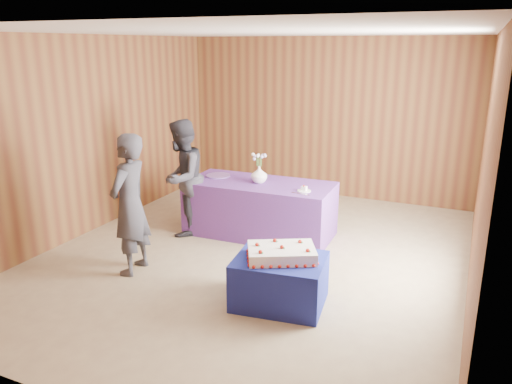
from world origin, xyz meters
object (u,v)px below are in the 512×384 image
Objects in this scene: guest_left at (130,205)px; guest_right at (182,178)px; sheet_cake at (282,253)px; cake_table at (280,281)px; vase at (259,174)px; serving_table at (260,209)px.

guest_right is at bearing 179.56° from guest_left.
sheet_cake is 1.88m from guest_left.
vase is (-0.99, 1.71, 0.62)m from cake_table.
serving_table is at bearing 112.45° from cake_table.
vase is at bearing 93.20° from sheet_cake.
serving_table is 2.42× the size of sheet_cake.
guest_right reaches higher than sheet_cake.
vase is at bearing 147.16° from guest_left.
sheet_cake is at bearing 46.95° from guest_right.
guest_right is (-0.99, -0.40, 0.43)m from serving_table.
guest_right reaches higher than serving_table.
cake_table is at bearing 46.63° from guest_right.
guest_left is at bearing 152.50° from sheet_cake.
guest_right is (-1.97, 1.32, 0.55)m from cake_table.
cake_table is at bearing -61.96° from serving_table.
serving_table is (-0.97, 1.71, 0.12)m from cake_table.
guest_left reaches higher than sheet_cake.
serving_table is 0.49m from vase.
vase is 1.06m from guest_right.
sheet_cake is at bearing 23.69° from cake_table.
serving_table reaches higher than cake_table.
vase is 0.14× the size of guest_left.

